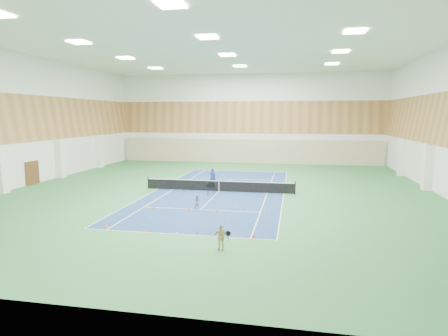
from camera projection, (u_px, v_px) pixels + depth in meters
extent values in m
plane|color=#30713B|center=(219.00, 191.00, 32.01)|extent=(40.00, 40.00, 0.00)
cube|color=navy|center=(219.00, 191.00, 32.01)|extent=(10.97, 23.77, 0.01)
cube|color=#C6B793|center=(248.00, 151.00, 51.00)|extent=(35.40, 0.16, 3.20)
cube|color=#593319|center=(32.00, 173.00, 35.14)|extent=(0.08, 1.80, 2.20)
imported|color=navy|center=(213.00, 177.00, 34.75)|extent=(0.62, 0.45, 1.58)
imported|color=#9999A1|center=(197.00, 202.00, 25.83)|extent=(0.55, 0.46, 1.04)
imported|color=tan|center=(221.00, 237.00, 18.03)|extent=(0.75, 0.35, 1.25)
cone|color=#D6640B|center=(154.00, 208.00, 25.84)|extent=(0.23, 0.23, 0.25)
cone|color=#FF550D|center=(189.00, 209.00, 25.52)|extent=(0.18, 0.18, 0.20)
cone|color=#FF4C0D|center=(217.00, 211.00, 25.04)|extent=(0.21, 0.21, 0.24)
cone|color=orange|center=(244.00, 209.00, 25.65)|extent=(0.17, 0.17, 0.19)
cone|color=orange|center=(106.00, 225.00, 21.74)|extent=(0.22, 0.22, 0.25)
cone|color=#FC630D|center=(144.00, 230.00, 20.87)|extent=(0.19, 0.19, 0.21)
cone|color=orange|center=(198.00, 232.00, 20.61)|extent=(0.18, 0.18, 0.19)
cone|color=#ED4F0C|center=(253.00, 236.00, 19.80)|extent=(0.20, 0.20, 0.22)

